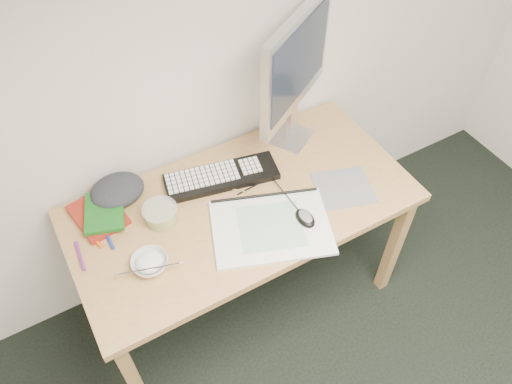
# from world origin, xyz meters

# --- Properties ---
(desk) EXTENTS (1.40, 0.70, 0.75)m
(desk) POSITION_xyz_m (-0.12, 1.43, 0.67)
(desk) COLOR tan
(desk) RESTS_ON ground
(mousepad) EXTENTS (0.28, 0.27, 0.00)m
(mousepad) POSITION_xyz_m (0.29, 1.29, 0.75)
(mousepad) COLOR gray
(mousepad) RESTS_ON desk
(sketchpad) EXTENTS (0.54, 0.46, 0.01)m
(sketchpad) POSITION_xyz_m (-0.08, 1.26, 0.76)
(sketchpad) COLOR white
(sketchpad) RESTS_ON desk
(keyboard) EXTENTS (0.50, 0.25, 0.03)m
(keyboard) POSITION_xyz_m (-0.13, 1.59, 0.76)
(keyboard) COLOR black
(keyboard) RESTS_ON desk
(monitor) EXTENTS (0.47, 0.31, 0.62)m
(monitor) POSITION_xyz_m (0.26, 1.66, 1.14)
(monitor) COLOR silver
(monitor) RESTS_ON desk
(mouse) EXTENTS (0.06, 0.10, 0.03)m
(mouse) POSITION_xyz_m (0.05, 1.23, 0.78)
(mouse) COLOR black
(mouse) RESTS_ON sketchpad
(rice_bowl) EXTENTS (0.16, 0.16, 0.04)m
(rice_bowl) POSITION_xyz_m (-0.55, 1.33, 0.77)
(rice_bowl) COLOR white
(rice_bowl) RESTS_ON desk
(chopsticks) EXTENTS (0.23, 0.09, 0.02)m
(chopsticks) POSITION_xyz_m (-0.57, 1.29, 0.80)
(chopsticks) COLOR #BDBDBF
(chopsticks) RESTS_ON rice_bowl
(fruit_tub) EXTENTS (0.17, 0.17, 0.07)m
(fruit_tub) POSITION_xyz_m (-0.43, 1.51, 0.78)
(fruit_tub) COLOR #E7BB51
(fruit_tub) RESTS_ON desk
(book_red) EXTENTS (0.21, 0.25, 0.02)m
(book_red) POSITION_xyz_m (-0.65, 1.65, 0.76)
(book_red) COLOR maroon
(book_red) RESTS_ON desk
(book_green) EXTENTS (0.21, 0.24, 0.02)m
(book_green) POSITION_xyz_m (-0.62, 1.64, 0.78)
(book_green) COLOR #175C19
(book_green) RESTS_ON book_red
(cloth_lump) EXTENTS (0.21, 0.18, 0.08)m
(cloth_lump) POSITION_xyz_m (-0.54, 1.71, 0.79)
(cloth_lump) COLOR #26292E
(cloth_lump) RESTS_ON desk
(pencil_pink) EXTENTS (0.16, 0.02, 0.01)m
(pencil_pink) POSITION_xyz_m (-0.19, 1.49, 0.75)
(pencil_pink) COLOR #CD6693
(pencil_pink) RESTS_ON desk
(pencil_tan) EXTENTS (0.14, 0.14, 0.01)m
(pencil_tan) POSITION_xyz_m (-0.12, 1.51, 0.75)
(pencil_tan) COLOR #A38C56
(pencil_tan) RESTS_ON desk
(pencil_black) EXTENTS (0.17, 0.02, 0.01)m
(pencil_black) POSITION_xyz_m (-0.03, 1.48, 0.75)
(pencil_black) COLOR black
(pencil_black) RESTS_ON desk
(marker_blue) EXTENTS (0.01, 0.14, 0.01)m
(marker_blue) POSITION_xyz_m (-0.65, 1.54, 0.76)
(marker_blue) COLOR #1C319B
(marker_blue) RESTS_ON desk
(marker_orange) EXTENTS (0.05, 0.14, 0.01)m
(marker_orange) POSITION_xyz_m (-0.70, 1.56, 0.76)
(marker_orange) COLOR orange
(marker_orange) RESTS_ON desk
(marker_purple) EXTENTS (0.02, 0.14, 0.01)m
(marker_purple) POSITION_xyz_m (-0.77, 1.50, 0.76)
(marker_purple) COLOR #76227D
(marker_purple) RESTS_ON desk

